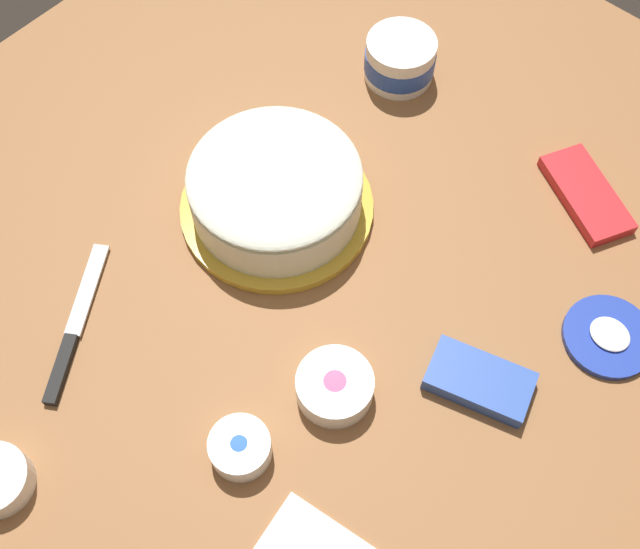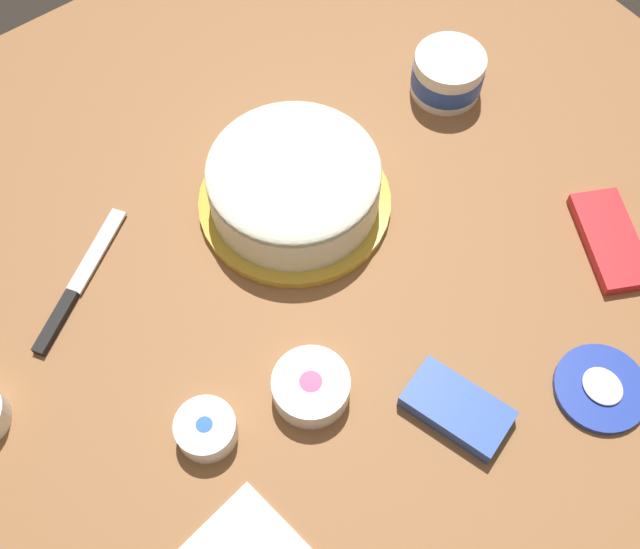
% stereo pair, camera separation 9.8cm
% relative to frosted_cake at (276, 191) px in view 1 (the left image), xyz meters
% --- Properties ---
extents(ground_plane, '(1.54, 1.54, 0.00)m').
position_rel_frosted_cake_xyz_m(ground_plane, '(0.20, -0.08, -0.05)').
color(ground_plane, '#936038').
extents(frosted_cake, '(0.28, 0.28, 0.10)m').
position_rel_frosted_cake_xyz_m(frosted_cake, '(0.00, 0.00, 0.00)').
color(frosted_cake, gold).
rests_on(frosted_cake, ground_plane).
extents(frosting_tub, '(0.11, 0.11, 0.07)m').
position_rel_frosted_cake_xyz_m(frosting_tub, '(-0.03, 0.32, -0.01)').
color(frosting_tub, white).
rests_on(frosting_tub, ground_plane).
extents(frosting_tub_lid, '(0.12, 0.12, 0.02)m').
position_rel_frosted_cake_xyz_m(frosting_tub_lid, '(0.47, 0.14, -0.04)').
color(frosting_tub_lid, '#233DAD').
rests_on(frosting_tub_lid, ground_plane).
extents(spreading_knife, '(0.15, 0.21, 0.01)m').
position_rel_frosted_cake_xyz_m(spreading_knife, '(-0.06, -0.33, -0.04)').
color(spreading_knife, silver).
rests_on(spreading_knife, ground_plane).
extents(sprinkle_bowl_pink, '(0.10, 0.10, 0.04)m').
position_rel_frosted_cake_xyz_m(sprinkle_bowl_pink, '(0.25, -0.15, -0.03)').
color(sprinkle_bowl_pink, white).
rests_on(sprinkle_bowl_pink, ground_plane).
extents(sprinkle_bowl_blue, '(0.08, 0.08, 0.04)m').
position_rel_frosted_cake_xyz_m(sprinkle_bowl_blue, '(0.21, -0.29, -0.03)').
color(sprinkle_bowl_blue, white).
rests_on(sprinkle_bowl_blue, ground_plane).
extents(candy_box_lower, '(0.17, 0.14, 0.02)m').
position_rel_frosted_cake_xyz_m(candy_box_lower, '(0.32, 0.31, -0.04)').
color(candy_box_lower, red).
rests_on(candy_box_lower, ground_plane).
extents(candy_box_upper, '(0.15, 0.11, 0.03)m').
position_rel_frosted_cake_xyz_m(candy_box_upper, '(0.38, -0.02, -0.03)').
color(candy_box_upper, '#2D51B2').
rests_on(candy_box_upper, ground_plane).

